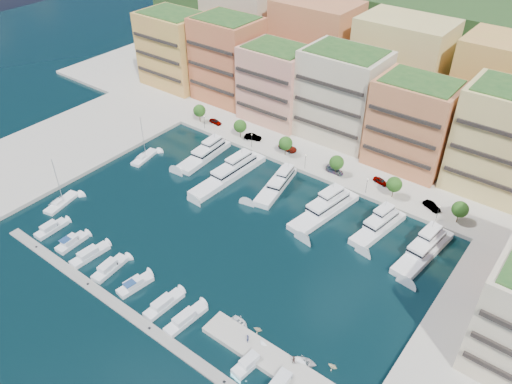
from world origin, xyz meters
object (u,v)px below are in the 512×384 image
yacht_4 (326,209)px  cruiser_0 (51,229)px  tree_1 (240,126)px  person_0 (248,338)px  lamppost_0 (204,120)px  tender_1 (258,329)px  tree_3 (337,163)px  sailboat_0 (62,203)px  tender_0 (240,323)px  person_1 (294,360)px  cruiser_9 (281,383)px  car_1 (253,137)px  sailboat_2 (144,158)px  yacht_3 (277,184)px  car_0 (215,122)px  car_2 (288,148)px  car_4 (381,181)px  car_5 (432,206)px  tender_3 (333,366)px  tree_4 (394,184)px  cruiser_3 (110,268)px  cruiser_8 (250,362)px  yacht_5 (379,225)px  yacht_6 (425,249)px  lamppost_4 (438,211)px  car_3 (335,170)px  lamppost_3 (367,183)px  cruiser_6 (186,319)px  cruiser_2 (90,255)px  yacht_2 (231,172)px  tender_2 (306,362)px  cruiser_5 (164,305)px  tree_5 (460,209)px  lamppost_2 (305,159)px

yacht_4 → cruiser_0: 63.72m
tree_1 → person_0: 72.23m
lamppost_0 → tender_1: bearing=-40.4°
tree_3 → sailboat_0: 69.40m
tender_0 → person_1: person_1 is taller
tree_3 → cruiser_9: size_ratio=0.62×
car_1 → sailboat_2: bearing=125.4°
yacht_3 → car_0: bearing=156.6°
car_2 → yacht_4: bearing=-121.5°
sailboat_2 → car_4: bearing=25.6°
car_5 → person_0: (-10.97, -56.58, 0.13)m
tender_3 → yacht_4: bearing=30.2°
tree_4 → cruiser_3: tree_4 is taller
cruiser_8 → sailboat_2: (-63.94, 33.92, -0.24)m
yacht_5 → tender_0: size_ratio=4.37×
cruiser_0 → cruiser_3: size_ratio=0.90×
sailboat_0 → car_1: 55.32m
yacht_3 → yacht_6: bearing=-0.9°
lamppost_4 → car_3: lamppost_4 is taller
yacht_4 → person_0: yacht_4 is taller
yacht_3 → sailboat_2: size_ratio=1.40×
car_5 → person_1: (-2.22, -55.22, 0.06)m
lamppost_3 → cruiser_3: lamppost_3 is taller
cruiser_8 → car_1: (-45.53, 59.38, 1.27)m
tender_3 → cruiser_6: bearing=104.3°
person_0 → car_5: bearing=-30.0°
lamppost_0 → yacht_6: (73.85, -11.06, -2.62)m
lamppost_4 → lamppost_3: bearing=180.0°
tree_4 → sailboat_2: bearing=-159.0°
tender_1 → cruiser_8: bearing=-166.4°
lamppost_4 → car_4: size_ratio=1.03×
yacht_6 → car_0: 74.77m
cruiser_6 → car_4: size_ratio=2.24×
car_2 → person_1: bearing=-139.4°
lamppost_3 → cruiser_2: bearing=-123.1°
yacht_2 → car_0: 27.75m
tree_4 → cruiser_3: (-35.85, -58.09, -4.20)m
yacht_5 → tender_3: yacht_5 is taller
cruiser_3 → lamppost_3: bearing=61.8°
yacht_2 → car_0: bearing=139.7°
car_0 → car_5: car_5 is taller
cruiser_8 → tender_2: cruiser_8 is taller
cruiser_5 → car_3: car_3 is taller
cruiser_0 → cruiser_8: size_ratio=1.05×
yacht_5 → car_0: 63.51m
yacht_5 → car_4: size_ratio=4.17×
tree_5 → tender_2: 52.82m
tree_5 → lamppost_4: tree_5 is taller
cruiser_5 → cruiser_6: same height
lamppost_2 → cruiser_6: lamppost_2 is taller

